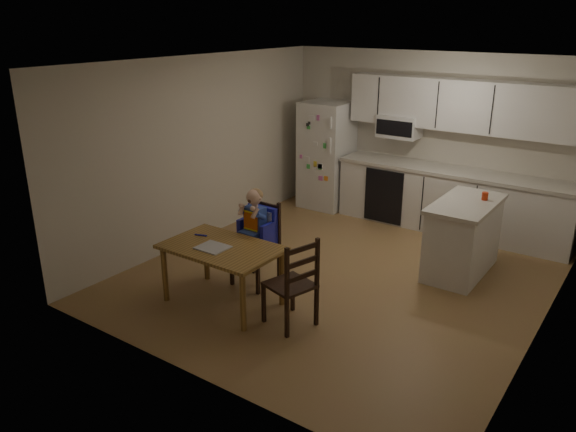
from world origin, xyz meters
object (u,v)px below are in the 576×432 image
at_px(kitchen_island, 463,237).
at_px(chair_side, 296,279).
at_px(dining_table, 222,254).
at_px(chair_booster, 257,226).
at_px(red_cup, 485,196).
at_px(refrigerator, 327,155).

xyz_separation_m(kitchen_island, chair_side, (-0.91, -2.23, 0.08)).
height_order(dining_table, chair_booster, chair_booster).
bearing_deg(kitchen_island, dining_table, -129.47).
distance_m(red_cup, chair_side, 2.68).
distance_m(kitchen_island, red_cup, 0.55).
bearing_deg(red_cup, chair_booster, -137.44).
relative_size(red_cup, chair_side, 0.10).
bearing_deg(chair_side, refrigerator, -136.67).
xyz_separation_m(kitchen_island, red_cup, (0.15, 0.20, 0.49)).
relative_size(refrigerator, dining_table, 1.37).
xyz_separation_m(dining_table, chair_side, (0.94, 0.02, -0.04)).
height_order(refrigerator, chair_side, refrigerator).
xyz_separation_m(refrigerator, chair_side, (1.77, -3.47, -0.31)).
relative_size(refrigerator, chair_side, 1.79).
bearing_deg(kitchen_island, chair_side, -112.28).
bearing_deg(refrigerator, red_cup, -20.20).
bearing_deg(red_cup, refrigerator, 159.80).
relative_size(red_cup, chair_booster, 0.08).
bearing_deg(chair_side, kitchen_island, 174.00).
bearing_deg(chair_side, dining_table, -72.29).
height_order(chair_booster, chair_side, chair_booster).
distance_m(dining_table, chair_booster, 0.63).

